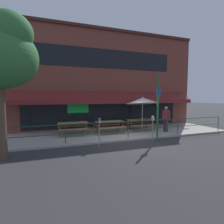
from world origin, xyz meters
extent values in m
plane|color=#2D2D30|center=(0.00, 0.00, 0.00)|extent=(120.00, 120.00, 0.00)
cube|color=#9E998E|center=(0.00, 2.00, 0.05)|extent=(15.00, 4.00, 0.10)
cube|color=brown|center=(0.00, 4.25, 3.65)|extent=(15.00, 0.50, 7.31)
cube|color=black|center=(0.00, 3.99, 5.26)|extent=(10.50, 0.02, 1.40)
cube|color=#46211B|center=(0.00, 4.19, 7.41)|extent=(15.00, 0.62, 0.20)
cube|color=black|center=(0.00, 3.99, 1.35)|extent=(12.00, 0.02, 2.30)
cube|color=#19D84C|center=(-2.25, 3.97, 1.65)|extent=(1.50, 0.02, 0.70)
cube|color=maroon|center=(0.00, 3.45, 2.50)|extent=(13.80, 0.92, 0.70)
cube|color=maroon|center=(0.00, 2.94, 2.10)|extent=(13.80, 0.08, 0.28)
cube|color=black|center=(4.12, 3.86, 2.03)|extent=(0.04, 0.28, 0.04)
cube|color=black|center=(4.12, 3.72, 1.85)|extent=(0.18, 0.18, 0.28)
cube|color=beige|center=(4.12, 3.72, 1.85)|extent=(0.13, 0.19, 0.20)
cylinder|color=#194723|center=(-3.45, 0.30, 0.57)|extent=(0.04, 0.04, 0.95)
cylinder|color=#194723|center=(0.00, 0.30, 0.57)|extent=(0.04, 0.04, 0.95)
cylinder|color=#194723|center=(3.45, 0.30, 0.57)|extent=(0.04, 0.04, 0.95)
cylinder|color=#194723|center=(6.90, 0.30, 0.57)|extent=(0.04, 0.04, 0.95)
cube|color=#194723|center=(0.00, 0.30, 1.05)|extent=(13.80, 0.04, 0.04)
cube|color=#194723|center=(0.00, 0.30, 0.57)|extent=(13.80, 0.03, 0.03)
cube|color=brown|center=(-2.84, 2.24, 0.84)|extent=(1.80, 0.80, 0.05)
cube|color=brown|center=(-2.84, 1.66, 0.54)|extent=(1.80, 0.26, 0.04)
cube|color=brown|center=(-2.84, 2.82, 0.54)|extent=(1.80, 0.26, 0.04)
cylinder|color=brown|center=(-2.04, 1.92, 0.47)|extent=(0.07, 0.30, 0.73)
cylinder|color=brown|center=(-2.04, 2.55, 0.47)|extent=(0.07, 0.30, 0.73)
cylinder|color=brown|center=(-3.64, 1.92, 0.47)|extent=(0.07, 0.30, 0.73)
cylinder|color=brown|center=(-3.64, 2.55, 0.47)|extent=(0.07, 0.30, 0.73)
cube|color=brown|center=(-0.53, 2.00, 0.84)|extent=(1.80, 0.80, 0.05)
cube|color=brown|center=(-0.53, 1.42, 0.54)|extent=(1.80, 0.26, 0.04)
cube|color=brown|center=(-0.53, 2.58, 0.54)|extent=(1.80, 0.26, 0.04)
cylinder|color=brown|center=(0.27, 1.68, 0.47)|extent=(0.07, 0.30, 0.73)
cylinder|color=brown|center=(0.27, 2.32, 0.47)|extent=(0.07, 0.30, 0.73)
cylinder|color=brown|center=(-1.33, 1.68, 0.47)|extent=(0.07, 0.30, 0.73)
cylinder|color=brown|center=(-1.33, 2.32, 0.47)|extent=(0.07, 0.30, 0.73)
cube|color=brown|center=(1.78, 2.16, 0.84)|extent=(1.80, 0.80, 0.05)
cube|color=brown|center=(1.78, 1.58, 0.54)|extent=(1.80, 0.26, 0.04)
cube|color=brown|center=(1.78, 2.74, 0.54)|extent=(1.80, 0.26, 0.04)
cylinder|color=brown|center=(2.58, 1.84, 0.47)|extent=(0.07, 0.30, 0.73)
cylinder|color=brown|center=(2.58, 2.48, 0.47)|extent=(0.07, 0.30, 0.73)
cylinder|color=brown|center=(0.98, 1.84, 0.47)|extent=(0.07, 0.30, 0.73)
cylinder|color=brown|center=(0.98, 2.48, 0.47)|extent=(0.07, 0.30, 0.73)
cylinder|color=#B7B2A8|center=(1.78, 1.87, 1.25)|extent=(0.04, 0.04, 2.30)
cone|color=silver|center=(1.78, 1.87, 2.20)|extent=(2.10, 2.13, 0.59)
cylinder|color=white|center=(1.78, 1.87, 2.01)|extent=(2.14, 2.14, 0.24)
sphere|color=#B7B2A8|center=(1.78, 1.87, 2.44)|extent=(0.07, 0.07, 0.07)
cylinder|color=#333338|center=(3.15, 1.27, 0.53)|extent=(0.15, 0.15, 0.86)
cylinder|color=#333338|center=(3.20, 1.08, 0.53)|extent=(0.15, 0.15, 0.86)
cube|color=maroon|center=(3.18, 1.17, 1.26)|extent=(0.33, 0.45, 0.60)
cylinder|color=maroon|center=(3.12, 1.43, 1.23)|extent=(0.10, 0.10, 0.54)
cylinder|color=maroon|center=(3.24, 0.92, 1.23)|extent=(0.10, 0.10, 0.54)
sphere|color=tan|center=(3.18, 1.17, 1.70)|extent=(0.22, 0.22, 0.22)
cylinder|color=gray|center=(-1.94, -0.61, 0.57)|extent=(0.04, 0.04, 1.15)
cylinder|color=#2D2D33|center=(-1.94, -0.61, 1.25)|extent=(0.15, 0.15, 0.20)
sphere|color=#2D2D33|center=(-1.94, -0.61, 1.35)|extent=(0.14, 0.14, 0.14)
cube|color=silver|center=(-1.94, -0.70, 1.26)|extent=(0.08, 0.01, 0.13)
cylinder|color=gray|center=(1.09, -0.49, 0.57)|extent=(0.04, 0.04, 1.15)
cylinder|color=gray|center=(1.09, -0.49, 1.25)|extent=(0.15, 0.15, 0.20)
sphere|color=gray|center=(1.09, -0.49, 1.35)|extent=(0.14, 0.14, 0.14)
cube|color=silver|center=(1.09, -0.57, 1.26)|extent=(0.08, 0.01, 0.13)
cylinder|color=#1E6033|center=(1.42, -0.45, 1.84)|extent=(0.09, 0.09, 3.68)
cube|color=blue|center=(1.42, -0.47, 2.65)|extent=(0.28, 0.02, 0.40)
cylinder|color=brown|center=(-5.89, -0.90, 1.50)|extent=(0.28, 0.28, 2.99)
ellipsoid|color=#337038|center=(-5.47, -1.18, 4.75)|extent=(1.68, 1.54, 1.54)
camera|label=1|loc=(-4.12, -8.59, 2.41)|focal=28.00mm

